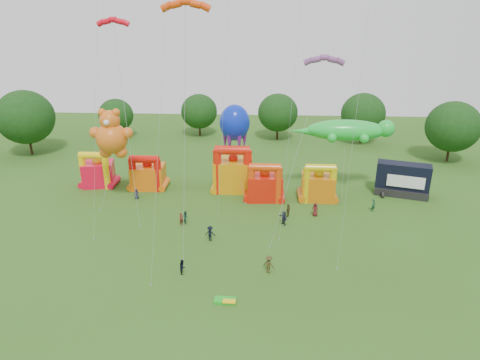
{
  "coord_description": "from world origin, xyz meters",
  "views": [
    {
      "loc": [
        5.07,
        -30.6,
        25.17
      ],
      "look_at": [
        2.46,
        18.0,
        5.98
      ],
      "focal_mm": 32.0,
      "sensor_mm": 36.0,
      "label": 1
    }
  ],
  "objects_px": {
    "bouncy_castle_0": "(98,172)",
    "spectator_4": "(288,210)",
    "spectator_0": "(136,194)",
    "teddy_bear_kite": "(110,148)",
    "gecko_kite": "(346,136)",
    "octopus_kite": "(237,147)",
    "bouncy_castle_2": "(233,173)",
    "stage_trailer": "(403,180)"
  },
  "relations": [
    {
      "from": "teddy_bear_kite",
      "to": "spectator_0",
      "type": "xyz_separation_m",
      "value": [
        2.34,
        1.82,
        -7.49
      ]
    },
    {
      "from": "gecko_kite",
      "to": "spectator_4",
      "type": "height_order",
      "value": "gecko_kite"
    },
    {
      "from": "spectator_0",
      "to": "spectator_4",
      "type": "distance_m",
      "value": 21.98
    },
    {
      "from": "bouncy_castle_2",
      "to": "spectator_0",
      "type": "height_order",
      "value": "bouncy_castle_2"
    },
    {
      "from": "octopus_kite",
      "to": "spectator_0",
      "type": "xyz_separation_m",
      "value": [
        -14.19,
        -5.18,
        -5.74
      ]
    },
    {
      "from": "bouncy_castle_2",
      "to": "teddy_bear_kite",
      "type": "relative_size",
      "value": 0.54
    },
    {
      "from": "spectator_4",
      "to": "bouncy_castle_2",
      "type": "bearing_deg",
      "value": -113.29
    },
    {
      "from": "spectator_0",
      "to": "octopus_kite",
      "type": "bearing_deg",
      "value": -0.99
    },
    {
      "from": "gecko_kite",
      "to": "spectator_4",
      "type": "xyz_separation_m",
      "value": [
        -8.3,
        -8.66,
        -7.82
      ]
    },
    {
      "from": "bouncy_castle_0",
      "to": "gecko_kite",
      "type": "height_order",
      "value": "gecko_kite"
    },
    {
      "from": "bouncy_castle_0",
      "to": "spectator_4",
      "type": "bearing_deg",
      "value": -17.92
    },
    {
      "from": "spectator_0",
      "to": "spectator_4",
      "type": "relative_size",
      "value": 0.85
    },
    {
      "from": "gecko_kite",
      "to": "spectator_0",
      "type": "height_order",
      "value": "gecko_kite"
    },
    {
      "from": "stage_trailer",
      "to": "teddy_bear_kite",
      "type": "distance_m",
      "value": 41.61
    },
    {
      "from": "stage_trailer",
      "to": "octopus_kite",
      "type": "distance_m",
      "value": 24.7
    },
    {
      "from": "bouncy_castle_2",
      "to": "octopus_kite",
      "type": "relative_size",
      "value": 0.59
    },
    {
      "from": "bouncy_castle_0",
      "to": "spectator_0",
      "type": "bearing_deg",
      "value": -33.17
    },
    {
      "from": "spectator_0",
      "to": "bouncy_castle_2",
      "type": "bearing_deg",
      "value": -4.58
    },
    {
      "from": "stage_trailer",
      "to": "spectator_4",
      "type": "distance_m",
      "value": 18.91
    },
    {
      "from": "bouncy_castle_2",
      "to": "stage_trailer",
      "type": "relative_size",
      "value": 0.93
    },
    {
      "from": "bouncy_castle_0",
      "to": "teddy_bear_kite",
      "type": "bearing_deg",
      "value": -53.22
    },
    {
      "from": "spectator_4",
      "to": "teddy_bear_kite",
      "type": "bearing_deg",
      "value": -72.14
    },
    {
      "from": "bouncy_castle_0",
      "to": "spectator_0",
      "type": "relative_size",
      "value": 3.75
    },
    {
      "from": "teddy_bear_kite",
      "to": "octopus_kite",
      "type": "height_order",
      "value": "teddy_bear_kite"
    },
    {
      "from": "teddy_bear_kite",
      "to": "spectator_0",
      "type": "distance_m",
      "value": 8.05
    },
    {
      "from": "spectator_4",
      "to": "octopus_kite",
      "type": "bearing_deg",
      "value": -118.69
    },
    {
      "from": "spectator_4",
      "to": "spectator_0",
      "type": "bearing_deg",
      "value": -77.55
    },
    {
      "from": "gecko_kite",
      "to": "octopus_kite",
      "type": "xyz_separation_m",
      "value": [
        -15.61,
        1.08,
        -2.21
      ]
    },
    {
      "from": "bouncy_castle_2",
      "to": "spectator_4",
      "type": "bearing_deg",
      "value": -47.72
    },
    {
      "from": "teddy_bear_kite",
      "to": "gecko_kite",
      "type": "distance_m",
      "value": 32.68
    },
    {
      "from": "bouncy_castle_2",
      "to": "stage_trailer",
      "type": "distance_m",
      "value": 24.81
    },
    {
      "from": "bouncy_castle_2",
      "to": "spectator_4",
      "type": "xyz_separation_m",
      "value": [
        7.82,
        -8.6,
        -1.88
      ]
    },
    {
      "from": "bouncy_castle_0",
      "to": "spectator_4",
      "type": "xyz_separation_m",
      "value": [
        28.73,
        -9.29,
        -1.32
      ]
    },
    {
      "from": "stage_trailer",
      "to": "teddy_bear_kite",
      "type": "height_order",
      "value": "teddy_bear_kite"
    },
    {
      "from": "stage_trailer",
      "to": "gecko_kite",
      "type": "height_order",
      "value": "gecko_kite"
    },
    {
      "from": "teddy_bear_kite",
      "to": "spectator_4",
      "type": "relative_size",
      "value": 7.46
    },
    {
      "from": "stage_trailer",
      "to": "spectator_4",
      "type": "xyz_separation_m",
      "value": [
        -16.98,
        -8.19,
        -1.43
      ]
    },
    {
      "from": "stage_trailer",
      "to": "spectator_0",
      "type": "distance_m",
      "value": 38.68
    },
    {
      "from": "stage_trailer",
      "to": "spectator_0",
      "type": "relative_size",
      "value": 5.11
    },
    {
      "from": "gecko_kite",
      "to": "octopus_kite",
      "type": "bearing_deg",
      "value": 176.03
    },
    {
      "from": "gecko_kite",
      "to": "octopus_kite",
      "type": "relative_size",
      "value": 1.17
    },
    {
      "from": "teddy_bear_kite",
      "to": "spectator_0",
      "type": "height_order",
      "value": "teddy_bear_kite"
    }
  ]
}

